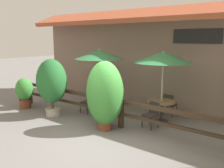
{
  "coord_description": "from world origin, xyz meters",
  "views": [
    {
      "loc": [
        4.65,
        -5.34,
        2.94
      ],
      "look_at": [
        -0.65,
        1.39,
        1.36
      ],
      "focal_mm": 40.0,
      "sensor_mm": 36.0,
      "label": 1
    }
  ],
  "objects": [
    {
      "name": "chair_middle_streetside",
      "position": [
        0.77,
        1.71,
        0.48
      ],
      "size": [
        0.48,
        0.48,
        0.86
      ],
      "rotation": [
        0.0,
        0.0,
        -0.17
      ],
      "color": "#332D28",
      "rests_on": "ground"
    },
    {
      "name": "chair_near_wallside",
      "position": [
        -2.09,
        3.0,
        0.48
      ],
      "size": [
        0.51,
        0.51,
        0.86
      ],
      "rotation": [
        0.0,
        0.0,
        2.9
      ],
      "color": "#332D28",
      "rests_on": "ground"
    },
    {
      "name": "potted_plant_small_flowering",
      "position": [
        -0.33,
        0.61,
        1.17
      ],
      "size": [
        1.25,
        1.12,
        2.24
      ],
      "color": "brown",
      "rests_on": "ground"
    },
    {
      "name": "patio_railing",
      "position": [
        0.0,
        1.05,
        0.7
      ],
      "size": [
        10.4,
        0.14,
        0.95
      ],
      "color": "#3D2D1E",
      "rests_on": "ground"
    },
    {
      "name": "dining_table_near",
      "position": [
        -2.03,
        2.32,
        0.6
      ],
      "size": [
        0.97,
        0.97,
        0.75
      ],
      "color": "olive",
      "rests_on": "ground"
    },
    {
      "name": "potted_plant_entrance_palm",
      "position": [
        -2.85,
        0.51,
        1.29
      ],
      "size": [
        1.22,
        1.09,
        2.18
      ],
      "color": "#B7AD99",
      "rests_on": "ground"
    },
    {
      "name": "chair_middle_wallside",
      "position": [
        0.69,
        3.21,
        0.48
      ],
      "size": [
        0.43,
        0.43,
        0.86
      ],
      "rotation": [
        0.0,
        0.0,
        3.16
      ],
      "color": "#332D28",
      "rests_on": "ground"
    },
    {
      "name": "dining_table_middle",
      "position": [
        0.73,
        2.46,
        0.6
      ],
      "size": [
        0.97,
        0.97,
        0.75
      ],
      "color": "olive",
      "rests_on": "ground"
    },
    {
      "name": "patio_umbrella_middle",
      "position": [
        0.73,
        2.46,
        2.28
      ],
      "size": [
        1.99,
        1.99,
        2.51
      ],
      "color": "#B7B2A8",
      "rests_on": "ground"
    },
    {
      "name": "potted_plant_corner_fern",
      "position": [
        -4.62,
        0.45,
        0.71
      ],
      "size": [
        0.79,
        0.71,
        1.28
      ],
      "color": "brown",
      "rests_on": "ground"
    },
    {
      "name": "building_facade",
      "position": [
        0.0,
        4.1,
        2.16
      ],
      "size": [
        14.28,
        1.49,
        4.23
      ],
      "color": "gray",
      "rests_on": "ground"
    },
    {
      "name": "patio_umbrella_near",
      "position": [
        -2.03,
        2.32,
        2.28
      ],
      "size": [
        1.99,
        1.99,
        2.51
      ],
      "color": "#B7B2A8",
      "rests_on": "ground"
    },
    {
      "name": "chair_near_streetside",
      "position": [
        -2.04,
        1.63,
        0.48
      ],
      "size": [
        0.43,
        0.43,
        0.86
      ],
      "rotation": [
        0.0,
        0.0,
        0.03
      ],
      "color": "#332D28",
      "rests_on": "ground"
    },
    {
      "name": "ground_plane",
      "position": [
        0.0,
        0.0,
        0.0
      ],
      "size": [
        60.0,
        60.0,
        0.0
      ],
      "primitive_type": "plane",
      "color": "slate"
    }
  ]
}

